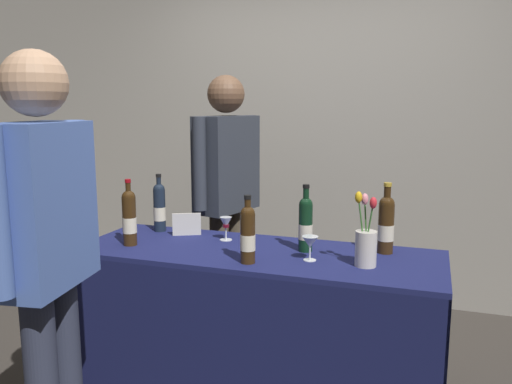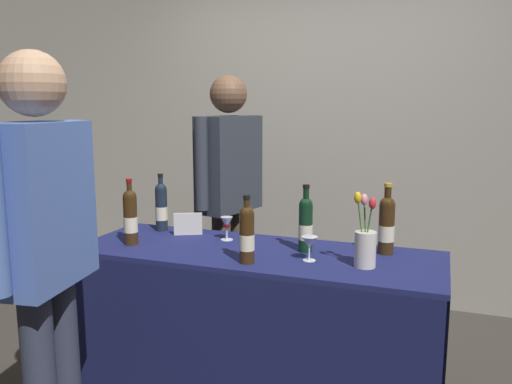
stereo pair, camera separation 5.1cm
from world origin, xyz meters
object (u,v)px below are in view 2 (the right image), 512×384
object	(u,v)px
wine_glass_near_vendor	(309,243)
flower_vase	(365,244)
tasting_table	(256,299)
featured_wine_bottle	(130,216)
vendor_presenter	(229,182)
wine_glass_mid	(227,224)
taster_foreground_right	(43,238)
display_bottle_0	(387,224)

from	to	relation	value
wine_glass_near_vendor	flower_vase	bearing A→B (deg)	-0.61
tasting_table	featured_wine_bottle	bearing A→B (deg)	-170.50
flower_vase	featured_wine_bottle	bearing A→B (deg)	-178.27
wine_glass_near_vendor	vendor_presenter	bearing A→B (deg)	134.94
wine_glass_mid	featured_wine_bottle	bearing A→B (deg)	-149.83
tasting_table	wine_glass_near_vendor	distance (m)	0.45
flower_vase	wine_glass_near_vendor	bearing A→B (deg)	179.39
wine_glass_mid	wine_glass_near_vendor	bearing A→B (deg)	-22.65
featured_wine_bottle	wine_glass_near_vendor	bearing A→B (deg)	2.37
vendor_presenter	taster_foreground_right	xyz separation A→B (m)	(-0.10, -1.52, 0.00)
featured_wine_bottle	taster_foreground_right	distance (m)	0.79
vendor_presenter	wine_glass_near_vendor	bearing A→B (deg)	59.25
flower_vase	taster_foreground_right	world-z (taller)	taster_foreground_right
tasting_table	featured_wine_bottle	xyz separation A→B (m)	(-0.66, -0.11, 0.40)
tasting_table	display_bottle_0	xyz separation A→B (m)	(0.62, 0.17, 0.40)
featured_wine_bottle	display_bottle_0	bearing A→B (deg)	12.59
tasting_table	flower_vase	size ratio (longest dim) A/B	5.31
tasting_table	wine_glass_mid	xyz separation A→B (m)	(-0.22, 0.14, 0.34)
vendor_presenter	taster_foreground_right	size ratio (longest dim) A/B	0.99
tasting_table	flower_vase	distance (m)	0.66
display_bottle_0	taster_foreground_right	distance (m)	1.55
wine_glass_near_vendor	taster_foreground_right	xyz separation A→B (m)	(-0.81, -0.81, 0.15)
tasting_table	featured_wine_bottle	world-z (taller)	featured_wine_bottle
featured_wine_bottle	taster_foreground_right	bearing A→B (deg)	-79.68
tasting_table	featured_wine_bottle	distance (m)	0.78
flower_vase	vendor_presenter	size ratio (longest dim) A/B	0.20
tasting_table	display_bottle_0	world-z (taller)	display_bottle_0
wine_glass_mid	taster_foreground_right	world-z (taller)	taster_foreground_right
tasting_table	vendor_presenter	size ratio (longest dim) A/B	1.08
featured_wine_bottle	flower_vase	distance (m)	1.21
wine_glass_mid	taster_foreground_right	bearing A→B (deg)	-106.08
tasting_table	flower_vase	world-z (taller)	flower_vase
featured_wine_bottle	vendor_presenter	bearing A→B (deg)	72.16
vendor_presenter	wine_glass_mid	bearing A→B (deg)	35.78
display_bottle_0	flower_vase	bearing A→B (deg)	-104.88
display_bottle_0	wine_glass_near_vendor	distance (m)	0.41
tasting_table	vendor_presenter	world-z (taller)	vendor_presenter
tasting_table	vendor_presenter	bearing A→B (deg)	123.07
taster_foreground_right	wine_glass_mid	bearing A→B (deg)	-24.75
featured_wine_bottle	flower_vase	xyz separation A→B (m)	(1.21, 0.04, -0.05)
display_bottle_0	tasting_table	bearing A→B (deg)	-164.20
wine_glass_mid	vendor_presenter	bearing A→B (deg)	111.47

